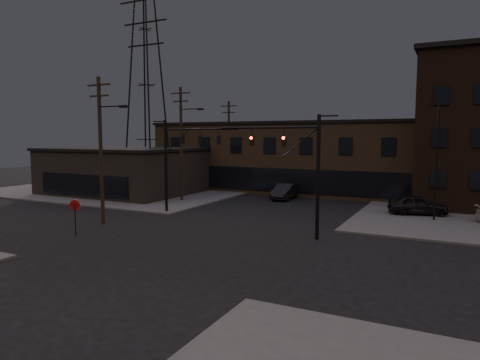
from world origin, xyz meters
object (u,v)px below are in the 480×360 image
traffic_signal_near (301,163)px  traffic_signal_far (178,155)px  parked_car_lot_a (418,205)px  car_crossing (285,191)px  stop_sign (75,209)px

traffic_signal_near → traffic_signal_far: size_ratio=1.00×
traffic_signal_far → parked_car_lot_a: 20.46m
traffic_signal_near → car_crossing: size_ratio=1.62×
parked_car_lot_a → traffic_signal_near: bearing=136.8°
stop_sign → parked_car_lot_a: size_ratio=0.53×
parked_car_lot_a → car_crossing: bearing=58.0°
traffic_signal_far → parked_car_lot_a: (18.38, 8.03, -4.06)m
traffic_signal_far → stop_sign: traffic_signal_far is taller
traffic_signal_far → car_crossing: bearing=67.5°
parked_car_lot_a → car_crossing: (-13.33, 4.17, -0.14)m
traffic_signal_far → car_crossing: size_ratio=1.62×
traffic_signal_near → parked_car_lot_a: (6.30, 11.53, -3.98)m
traffic_signal_far → parked_car_lot_a: traffic_signal_far is taller
traffic_signal_near → traffic_signal_far: same height
stop_sign → parked_car_lot_a: stop_sign is taller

